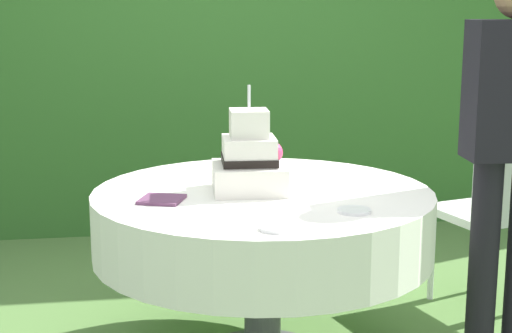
{
  "coord_description": "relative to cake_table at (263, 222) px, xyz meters",
  "views": [
    {
      "loc": [
        -0.48,
        -2.99,
        1.46
      ],
      "look_at": [
        -0.03,
        -0.0,
        0.83
      ],
      "focal_mm": 54.76,
      "sensor_mm": 36.0,
      "label": 1
    }
  ],
  "objects": [
    {
      "name": "cake_table",
      "position": [
        0.0,
        0.0,
        0.0
      ],
      "size": [
        1.36,
        1.36,
        0.73
      ],
      "color": "#4C4C51",
      "rests_on": "ground_plane"
    },
    {
      "name": "foliage_hedge",
      "position": [
        0.0,
        2.14,
        0.87
      ],
      "size": [
        6.83,
        0.44,
        2.93
      ],
      "primitive_type": "cube",
      "color": "#336628",
      "rests_on": "ground_plane"
    },
    {
      "name": "garden_chair",
      "position": [
        1.16,
        0.37,
        -0.06
      ],
      "size": [
        0.49,
        0.49,
        0.89
      ],
      "color": "white",
      "rests_on": "ground_plane"
    },
    {
      "name": "wedding_cake",
      "position": [
        -0.05,
        0.0,
        0.25
      ],
      "size": [
        0.3,
        0.3,
        0.42
      ],
      "color": "white",
      "rests_on": "cake_table"
    },
    {
      "name": "napkin_stack",
      "position": [
        -0.41,
        -0.11,
        0.14
      ],
      "size": [
        0.2,
        0.2,
        0.01
      ],
      "primitive_type": "cube",
      "rotation": [
        0.0,
        0.0,
        -0.34
      ],
      "color": "#603856",
      "rests_on": "cake_table"
    },
    {
      "name": "serving_plate_far",
      "position": [
        -0.04,
        -0.55,
        0.14
      ],
      "size": [
        0.11,
        0.11,
        0.01
      ],
      "primitive_type": "cylinder",
      "color": "white",
      "rests_on": "cake_table"
    },
    {
      "name": "serving_plate_near",
      "position": [
        -0.03,
        0.36,
        0.14
      ],
      "size": [
        0.15,
        0.15,
        0.01
      ],
      "primitive_type": "cylinder",
      "color": "white",
      "rests_on": "cake_table"
    },
    {
      "name": "standing_person",
      "position": [
        0.99,
        -0.1,
        0.33
      ],
      "size": [
        0.37,
        0.23,
        1.6
      ],
      "color": "black",
      "rests_on": "ground_plane"
    },
    {
      "name": "serving_plate_left",
      "position": [
        0.27,
        -0.37,
        0.14
      ],
      "size": [
        0.12,
        0.12,
        0.01
      ],
      "primitive_type": "cylinder",
      "color": "white",
      "rests_on": "cake_table"
    }
  ]
}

